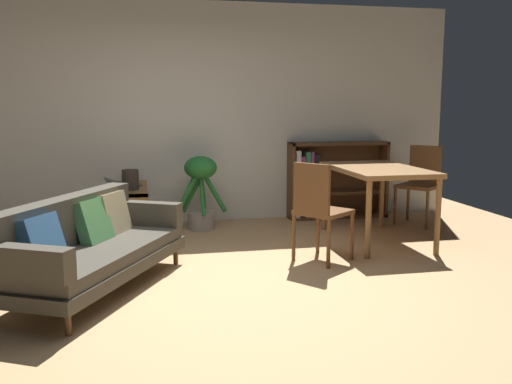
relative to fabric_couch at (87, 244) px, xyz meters
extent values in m
plane|color=tan|center=(1.03, -0.17, -0.37)|extent=(8.16, 8.16, 0.00)
cube|color=silver|center=(1.03, 2.53, 0.98)|extent=(6.80, 0.10, 2.70)
cylinder|color=#56351E|center=(0.73, 0.57, -0.29)|extent=(0.04, 0.04, 0.15)
cylinder|color=#56351E|center=(-0.05, -0.93, -0.29)|extent=(0.04, 0.04, 0.15)
cylinder|color=#56351E|center=(0.19, 0.85, -0.29)|extent=(0.04, 0.04, 0.15)
cube|color=#474238|center=(0.07, -0.04, -0.17)|extent=(1.50, 1.97, 0.10)
cube|color=#474238|center=(0.07, -0.04, -0.07)|extent=(1.44, 1.89, 0.10)
cube|color=#474238|center=(-0.17, 0.09, 0.17)|extent=(0.98, 1.66, 0.38)
cube|color=#474238|center=(0.47, 0.72, 0.09)|extent=(0.68, 0.45, 0.22)
cube|color=#474238|center=(-0.32, -0.80, 0.09)|extent=(0.68, 0.45, 0.22)
cube|color=#336093|center=(-0.27, -0.44, 0.14)|extent=(0.36, 0.41, 0.37)
cube|color=#4C894C|center=(0.04, 0.18, 0.14)|extent=(0.34, 0.41, 0.37)
cube|color=tan|center=(0.19, 0.47, 0.15)|extent=(0.32, 0.40, 0.38)
cube|color=brown|center=(0.31, 2.32, -0.09)|extent=(0.39, 0.04, 0.56)
cube|color=brown|center=(0.31, 1.31, -0.09)|extent=(0.39, 0.04, 0.56)
cube|color=brown|center=(0.31, 1.82, -0.14)|extent=(0.39, 1.00, 0.04)
cube|color=brown|center=(0.31, 1.82, 0.17)|extent=(0.39, 1.04, 0.04)
cube|color=brown|center=(0.31, 1.82, -0.35)|extent=(0.39, 1.00, 0.04)
cube|color=#333338|center=(0.33, 1.97, 0.20)|extent=(0.25, 0.35, 0.02)
cube|color=black|center=(0.14, 1.94, 0.23)|extent=(0.23, 0.34, 0.07)
cylinder|color=#2D2823|center=(0.33, 1.59, 0.30)|extent=(0.18, 0.18, 0.22)
cylinder|color=slate|center=(0.33, 1.59, 0.34)|extent=(0.10, 0.10, 0.01)
cylinder|color=#9E9389|center=(1.12, 1.98, -0.26)|extent=(0.32, 0.32, 0.21)
cylinder|color=#287A33|center=(1.26, 1.98, 0.10)|extent=(0.33, 0.06, 0.55)
cylinder|color=#287A33|center=(1.16, 2.10, 0.13)|extent=(0.11, 0.28, 0.60)
cylinder|color=#287A33|center=(1.02, 2.04, 0.04)|extent=(0.25, 0.17, 0.45)
cylinder|color=#287A33|center=(0.97, 1.93, 0.12)|extent=(0.35, 0.16, 0.59)
cylinder|color=#287A33|center=(1.13, 1.88, 0.06)|extent=(0.06, 0.25, 0.47)
ellipsoid|color=#287A33|center=(1.12, 1.98, 0.37)|extent=(0.38, 0.38, 0.27)
cylinder|color=olive|center=(2.53, 1.67, 0.01)|extent=(0.06, 0.06, 0.75)
cylinder|color=olive|center=(2.53, 0.37, 0.01)|extent=(0.06, 0.06, 0.75)
cylinder|color=olive|center=(3.25, 1.67, 0.01)|extent=(0.06, 0.06, 0.75)
cylinder|color=olive|center=(3.25, 0.37, 0.01)|extent=(0.06, 0.06, 0.75)
cube|color=olive|center=(2.89, 1.02, 0.41)|extent=(0.82, 1.39, 0.05)
cylinder|color=brown|center=(3.72, 1.43, -0.14)|extent=(0.04, 0.04, 0.46)
cylinder|color=brown|center=(3.47, 1.74, -0.14)|extent=(0.04, 0.04, 0.46)
cylinder|color=brown|center=(4.01, 1.66, -0.14)|extent=(0.04, 0.04, 0.46)
cylinder|color=brown|center=(3.76, 1.98, -0.14)|extent=(0.04, 0.04, 0.46)
cube|color=brown|center=(3.74, 1.70, 0.11)|extent=(0.60, 0.60, 0.04)
cube|color=brown|center=(3.89, 1.82, 0.36)|extent=(0.28, 0.33, 0.46)
cylinder|color=brown|center=(2.14, 0.69, -0.15)|extent=(0.04, 0.04, 0.44)
cylinder|color=brown|center=(2.38, 0.38, -0.15)|extent=(0.04, 0.04, 0.44)
cylinder|color=brown|center=(1.83, 0.45, -0.15)|extent=(0.04, 0.04, 0.44)
cylinder|color=brown|center=(2.06, 0.14, -0.15)|extent=(0.04, 0.04, 0.44)
cube|color=brown|center=(2.10, 0.42, 0.10)|extent=(0.60, 0.60, 0.04)
cube|color=brown|center=(1.94, 0.30, 0.34)|extent=(0.26, 0.33, 0.45)
cube|color=#56351E|center=(2.31, 2.33, 0.12)|extent=(0.04, 0.28, 0.98)
cube|color=#56351E|center=(3.57, 2.33, 0.12)|extent=(0.04, 0.28, 0.98)
cube|color=#56351E|center=(2.94, 2.33, 0.60)|extent=(1.29, 0.28, 0.04)
cube|color=#56351E|center=(2.94, 2.33, -0.35)|extent=(1.29, 0.28, 0.04)
cube|color=#56351E|center=(2.94, 2.45, 0.12)|extent=(1.26, 0.04, 0.98)
cube|color=#56351E|center=(2.94, 2.33, -0.03)|extent=(1.26, 0.27, 0.04)
cube|color=#56351E|center=(2.94, 2.33, 0.28)|extent=(1.26, 0.27, 0.04)
cube|color=silver|center=(2.38, 2.31, -0.24)|extent=(0.06, 0.22, 0.19)
cube|color=black|center=(2.44, 2.31, -0.23)|extent=(0.06, 0.21, 0.20)
cube|color=silver|center=(2.51, 2.30, -0.25)|extent=(0.05, 0.18, 0.17)
cube|color=silver|center=(2.37, 2.31, 0.06)|extent=(0.05, 0.21, 0.14)
cube|color=red|center=(2.44, 2.31, 0.09)|extent=(0.07, 0.22, 0.21)
cube|color=gold|center=(2.51, 2.30, 0.09)|extent=(0.05, 0.18, 0.21)
cube|color=silver|center=(2.38, 2.31, 0.41)|extent=(0.06, 0.21, 0.22)
cube|color=#993884|center=(2.44, 2.31, 0.37)|extent=(0.05, 0.20, 0.14)
cube|color=#337F47|center=(2.51, 2.31, 0.40)|extent=(0.06, 0.20, 0.20)
cube|color=#993884|center=(2.56, 2.32, 0.40)|extent=(0.03, 0.24, 0.21)
cube|color=black|center=(2.61, 2.31, 0.39)|extent=(0.07, 0.22, 0.17)
camera|label=1|loc=(0.43, -4.51, 1.09)|focal=39.44mm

